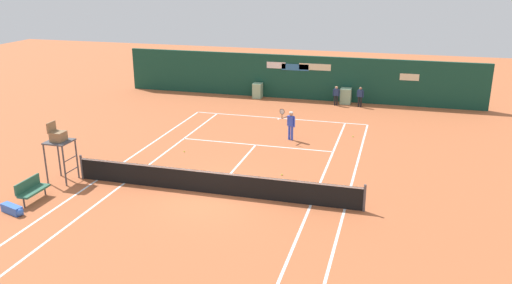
# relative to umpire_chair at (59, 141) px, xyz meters

# --- Properties ---
(ground_plane) EXTENTS (80.00, 80.00, 0.01)m
(ground_plane) POSITION_rel_umpire_chair_xyz_m (6.67, 1.01, -1.78)
(ground_plane) COLOR #BC6038
(tennis_net) EXTENTS (12.10, 0.10, 1.07)m
(tennis_net) POSITION_rel_umpire_chair_xyz_m (6.67, 0.44, -1.27)
(tennis_net) COLOR #4C4C51
(tennis_net) RESTS_ON ground_plane
(sponsor_back_wall) EXTENTS (25.00, 1.02, 3.03)m
(sponsor_back_wall) POSITION_rel_umpire_chair_xyz_m (6.70, 17.41, -0.31)
(sponsor_back_wall) COLOR #144233
(sponsor_back_wall) RESTS_ON ground_plane
(umpire_chair) EXTENTS (1.00, 1.00, 2.60)m
(umpire_chair) POSITION_rel_umpire_chair_xyz_m (0.00, 0.00, 0.00)
(umpire_chair) COLOR #47474C
(umpire_chair) RESTS_ON ground_plane
(player_bench) EXTENTS (0.54, 1.40, 0.88)m
(player_bench) POSITION_rel_umpire_chair_xyz_m (0.09, -2.10, -1.27)
(player_bench) COLOR #38383D
(player_bench) RESTS_ON ground_plane
(equipment_bag) EXTENTS (1.10, 0.57, 0.32)m
(equipment_bag) POSITION_rel_umpire_chair_xyz_m (0.16, -3.27, -1.62)
(equipment_bag) COLOR blue
(equipment_bag) RESTS_ON ground_plane
(player_on_baseline) EXTENTS (0.78, 0.63, 1.78)m
(player_on_baseline) POSITION_rel_umpire_chair_xyz_m (8.20, 8.15, -0.85)
(player_on_baseline) COLOR blue
(player_on_baseline) RESTS_ON ground_plane
(ball_kid_left_post) EXTENTS (0.45, 0.21, 1.34)m
(ball_kid_left_post) POSITION_rel_umpire_chair_xyz_m (11.14, 16.23, -1.01)
(ball_kid_left_post) COLOR black
(ball_kid_left_post) RESTS_ON ground_plane
(ball_kid_centre_post) EXTENTS (0.44, 0.20, 1.31)m
(ball_kid_centre_post) POSITION_rel_umpire_chair_xyz_m (9.57, 16.23, -1.03)
(ball_kid_centre_post) COLOR black
(ball_kid_centre_post) RESTS_ON ground_plane
(tennis_ball_mid_court) EXTENTS (0.07, 0.07, 0.07)m
(tennis_ball_mid_court) POSITION_rel_umpire_chair_xyz_m (8.91, 3.10, -1.75)
(tennis_ball_mid_court) COLOR #CCE033
(tennis_ball_mid_court) RESTS_ON ground_plane
(tennis_ball_near_service_line) EXTENTS (0.07, 0.07, 0.07)m
(tennis_ball_near_service_line) POSITION_rel_umpire_chair_xyz_m (11.38, 9.55, -1.75)
(tennis_ball_near_service_line) COLOR #CCE033
(tennis_ball_near_service_line) RESTS_ON ground_plane
(tennis_ball_by_sideline) EXTENTS (0.07, 0.07, 0.07)m
(tennis_ball_by_sideline) POSITION_rel_umpire_chair_xyz_m (3.55, 4.81, -1.75)
(tennis_ball_by_sideline) COLOR #CCE033
(tennis_ball_by_sideline) RESTS_ON ground_plane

